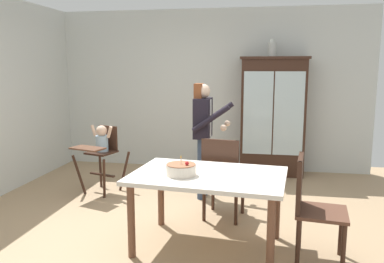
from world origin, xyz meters
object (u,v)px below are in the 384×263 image
high_chair_with_toddler (101,146)px  birthday_cake (181,170)px  china_cabinet (273,116)px  adult_person (203,126)px  dining_chair_right_end (310,201)px  dining_table (208,183)px  dining_chair_far_side (222,173)px  ceramic_vase (272,49)px

high_chair_with_toddler → birthday_cake: (1.44, -1.51, 0.14)m
high_chair_with_toddler → china_cabinet: bearing=47.6°
china_cabinet → adult_person: china_cabinet is taller
adult_person → dining_chair_right_end: (1.20, -1.55, -0.41)m
adult_person → dining_table: adult_person is taller
adult_person → dining_table: size_ratio=1.00×
adult_person → birthday_cake: bearing=-177.1°
dining_chair_far_side → dining_chair_right_end: bearing=146.8°
adult_person → china_cabinet: bearing=-32.8°
dining_table → birthday_cake: birthday_cake is taller
ceramic_vase → birthday_cake: size_ratio=0.96×
dining_chair_right_end → china_cabinet: bearing=12.7°
dining_table → dining_chair_right_end: (0.93, -0.09, -0.09)m
china_cabinet → birthday_cake: 3.04m
adult_person → birthday_cake: adult_person is taller
ceramic_vase → adult_person: ceramic_vase is taller
china_cabinet → dining_table: bearing=-103.4°
high_chair_with_toddler → dining_chair_far_side: (1.75, -0.72, -0.10)m
china_cabinet → dining_table: size_ratio=1.25×
birthday_cake → dining_chair_right_end: dining_chair_right_end is taller
high_chair_with_toddler → dining_chair_far_side: size_ratio=0.99×
dining_chair_right_end → dining_chair_far_side: bearing=55.4°
adult_person → birthday_cake: (0.02, -1.56, -0.17)m
china_cabinet → dining_chair_far_side: (-0.60, -2.11, -0.40)m
ceramic_vase → birthday_cake: (-0.87, -2.90, -1.23)m
china_cabinet → ceramic_vase: (-0.04, 0.00, 1.06)m
china_cabinet → ceramic_vase: bearing=174.9°
dining_chair_far_side → adult_person: bearing=-57.9°
china_cabinet → high_chair_with_toddler: (-2.35, -1.38, -0.30)m
high_chair_with_toddler → birthday_cake: size_ratio=3.39×
china_cabinet → dining_table: (-0.67, -2.80, -0.31)m
ceramic_vase → dining_chair_far_side: ceramic_vase is taller
high_chair_with_toddler → ceramic_vase: bearing=48.1°
ceramic_vase → adult_person: 1.92m
dining_table → birthday_cake: 0.30m
dining_table → dining_chair_far_side: 0.70m
dining_chair_far_side → dining_chair_right_end: size_ratio=1.00×
china_cabinet → high_chair_with_toddler: 2.74m
birthday_cake → dining_chair_right_end: bearing=0.2°
high_chair_with_toddler → dining_table: (1.69, -1.42, -0.01)m
dining_table → china_cabinet: bearing=76.6°
high_chair_with_toddler → dining_table: bearing=-22.9°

